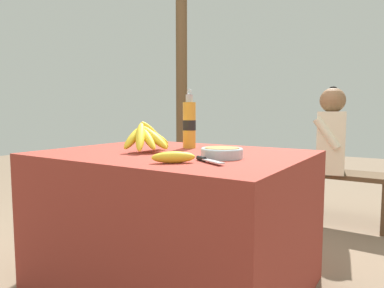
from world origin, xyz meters
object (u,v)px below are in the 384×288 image
(banana_bunch_green, at_px, (250,157))
(water_bottle, at_px, (189,124))
(loose_banana_front, at_px, (173,157))
(wooden_bench, at_px, (294,176))
(banana_bunch_ripe, at_px, (148,136))
(seated_vendor, at_px, (325,145))
(support_post_near, at_px, (182,80))
(knife, at_px, (206,160))
(serving_bowl, at_px, (222,152))

(banana_bunch_green, bearing_deg, water_bottle, -81.82)
(loose_banana_front, bearing_deg, wooden_bench, 91.22)
(wooden_bench, bearing_deg, banana_bunch_ripe, -100.80)
(loose_banana_front, bearing_deg, banana_bunch_ripe, 143.76)
(loose_banana_front, relative_size, seated_vendor, 0.15)
(loose_banana_front, distance_m, banana_bunch_green, 1.87)
(loose_banana_front, height_order, banana_bunch_green, loose_banana_front)
(banana_bunch_ripe, bearing_deg, loose_banana_front, -36.24)
(water_bottle, height_order, seated_vendor, seated_vendor)
(banana_bunch_ripe, relative_size, support_post_near, 0.13)
(seated_vendor, bearing_deg, banana_bunch_ripe, 60.95)
(water_bottle, relative_size, support_post_near, 0.13)
(wooden_bench, height_order, seated_vendor, seated_vendor)
(wooden_bench, bearing_deg, loose_banana_front, -88.78)
(knife, relative_size, banana_bunch_green, 0.58)
(banana_bunch_ripe, height_order, banana_bunch_green, banana_bunch_ripe)
(banana_bunch_ripe, distance_m, water_bottle, 0.28)
(loose_banana_front, bearing_deg, seated_vendor, 83.29)
(water_bottle, relative_size, loose_banana_front, 2.04)
(serving_bowl, height_order, support_post_near, support_post_near)
(water_bottle, xyz_separation_m, banana_bunch_green, (-0.19, 1.30, -0.34))
(knife, bearing_deg, water_bottle, 159.39)
(banana_bunch_ripe, distance_m, wooden_bench, 1.64)
(knife, relative_size, wooden_bench, 0.11)
(serving_bowl, relative_size, water_bottle, 0.57)
(banana_bunch_ripe, xyz_separation_m, seated_vendor, (0.54, 1.52, -0.14))
(banana_bunch_ripe, relative_size, seated_vendor, 0.29)
(serving_bowl, bearing_deg, seated_vendor, 85.58)
(banana_bunch_ripe, bearing_deg, knife, -19.72)
(wooden_bench, bearing_deg, water_bottle, -99.54)
(loose_banana_front, relative_size, support_post_near, 0.06)
(knife, bearing_deg, support_post_near, 155.99)
(wooden_bench, xyz_separation_m, banana_bunch_green, (-0.40, -0.00, 0.13))
(loose_banana_front, bearing_deg, support_post_near, 123.58)
(knife, height_order, support_post_near, support_post_near)
(banana_bunch_green, xyz_separation_m, support_post_near, (-0.87, 0.18, 0.75))
(water_bottle, xyz_separation_m, loose_banana_front, (0.26, -0.51, -0.11))
(knife, xyz_separation_m, seated_vendor, (0.12, 1.68, -0.07))
(support_post_near, bearing_deg, seated_vendor, -7.96)
(loose_banana_front, distance_m, seated_vendor, 1.78)
(banana_bunch_ripe, bearing_deg, wooden_bench, 79.20)
(banana_bunch_ripe, bearing_deg, water_bottle, 73.11)
(seated_vendor, relative_size, banana_bunch_green, 3.71)
(wooden_bench, distance_m, banana_bunch_green, 0.42)
(water_bottle, bearing_deg, wooden_bench, 80.46)
(knife, height_order, seated_vendor, seated_vendor)
(loose_banana_front, relative_size, wooden_bench, 0.10)
(loose_banana_front, height_order, wooden_bench, loose_banana_front)
(support_post_near, bearing_deg, water_bottle, -54.31)
(knife, bearing_deg, wooden_bench, 123.66)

